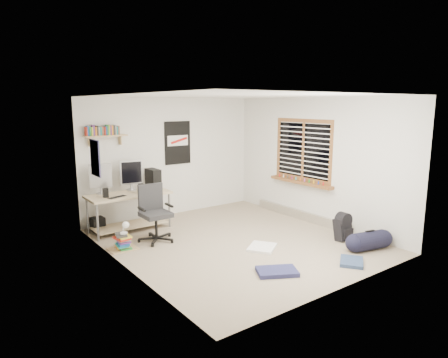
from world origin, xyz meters
TOP-DOWN VIEW (x-y plane):
  - floor at (0.00, 0.00)m, footprint 4.00×4.50m
  - ceiling at (0.00, 0.00)m, footprint 4.00×4.50m
  - back_wall at (0.00, 2.25)m, footprint 4.00×0.01m
  - left_wall at (-2.00, 0.00)m, footprint 0.01×4.50m
  - right_wall at (2.00, 0.00)m, footprint 0.01×4.50m
  - desk at (-1.23, 1.71)m, footprint 1.66×1.08m
  - monitor_left at (-1.64, 1.98)m, footprint 0.42×0.23m
  - monitor_right at (-1.06, 1.95)m, footprint 0.44×0.18m
  - pc_tower at (-0.63, 1.87)m, footprint 0.19×0.39m
  - keyboard at (-1.51, 1.55)m, footprint 0.39×0.22m
  - speaker_left at (-1.69, 1.65)m, footprint 0.11×0.11m
  - speaker_right at (-1.02, 1.60)m, footprint 0.12×0.12m
  - office_chair at (-1.10, 0.85)m, footprint 0.69×0.69m
  - wall_shelf at (-1.45, 2.14)m, footprint 0.80×0.22m
  - poster_back_wall at (0.15, 2.23)m, footprint 0.62×0.03m
  - poster_left_wall at (-1.99, 1.20)m, footprint 0.02×0.42m
  - window at (1.95, 0.30)m, footprint 0.10×1.50m
  - baseboard_heater at (1.96, 0.30)m, footprint 0.08×2.50m
  - backpack at (1.57, -1.06)m, footprint 0.30×0.25m
  - duffel_bag at (1.53, -1.62)m, footprint 0.37×0.37m
  - tshirt at (0.14, -0.54)m, footprint 0.63×0.61m
  - jeans_a at (-0.36, -1.41)m, footprint 0.67×0.58m
  - jeans_b at (0.81, -1.81)m, footprint 0.55×0.52m
  - book_stack at (-1.74, 0.81)m, footprint 0.59×0.54m
  - desk_lamp at (-1.72, 0.79)m, footprint 0.16×0.23m
  - subwoofer at (-1.75, 1.99)m, footprint 0.24×0.24m

SIDE VIEW (x-z plane):
  - floor at x=0.00m, z-range -0.01..0.00m
  - tshirt at x=0.14m, z-range 0.00..0.04m
  - jeans_b at x=0.81m, z-range 0.00..0.05m
  - jeans_a at x=-0.36m, z-range 0.00..0.06m
  - baseboard_heater at x=1.96m, z-range 0.00..0.18m
  - duffel_bag at x=1.53m, z-range -0.16..0.44m
  - subwoofer at x=-1.75m, z-range 0.01..0.27m
  - book_stack at x=-1.74m, z-range -0.01..0.31m
  - backpack at x=1.57m, z-range 0.01..0.39m
  - desk at x=-1.23m, z-range 0.02..0.71m
  - desk_lamp at x=-1.72m, z-range 0.28..0.48m
  - office_chair at x=-1.10m, z-range -0.01..0.99m
  - keyboard at x=-1.51m, z-range 0.70..0.72m
  - speaker_left at x=-1.69m, z-range 0.70..0.88m
  - speaker_right at x=-1.02m, z-range 0.70..0.90m
  - pc_tower at x=-0.63m, z-range 0.70..1.10m
  - monitor_left at x=-1.64m, z-range 0.70..1.15m
  - monitor_right at x=-1.06m, z-range 0.70..1.17m
  - back_wall at x=0.00m, z-range 0.00..2.50m
  - left_wall at x=-2.00m, z-range 0.00..2.50m
  - right_wall at x=2.00m, z-range 0.00..2.50m
  - window at x=1.95m, z-range 0.82..2.08m
  - poster_left_wall at x=-1.99m, z-range 1.20..1.80m
  - poster_back_wall at x=0.15m, z-range 1.09..2.01m
  - wall_shelf at x=-1.45m, z-range 1.66..1.90m
  - ceiling at x=0.00m, z-range 2.50..2.51m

